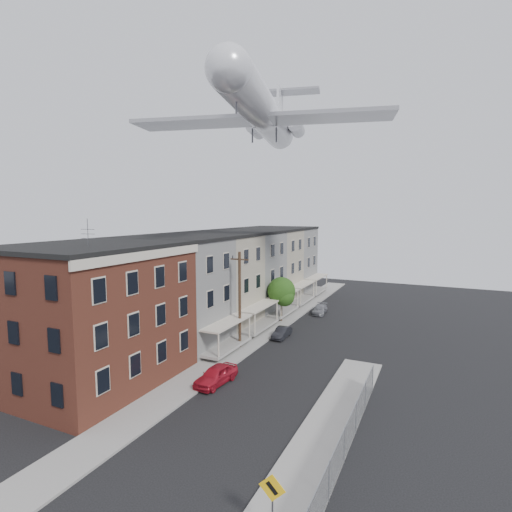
{
  "coord_description": "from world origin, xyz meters",
  "views": [
    {
      "loc": [
        10.94,
        -13.93,
        12.56
      ],
      "look_at": [
        0.11,
        9.3,
        9.74
      ],
      "focal_mm": 28.0,
      "sensor_mm": 36.0,
      "label": 1
    }
  ],
  "objects": [
    {
      "name": "ground",
      "position": [
        0.0,
        0.0,
        0.0
      ],
      "size": [
        120.0,
        120.0,
        0.0
      ],
      "primitive_type": "plane",
      "color": "black",
      "rests_on": "ground"
    },
    {
      "name": "sidewalk_left",
      "position": [
        -5.5,
        24.0,
        0.06
      ],
      "size": [
        3.0,
        62.0,
        0.12
      ],
      "primitive_type": "cube",
      "color": "gray",
      "rests_on": "ground"
    },
    {
      "name": "sidewalk_right",
      "position": [
        5.5,
        6.0,
        0.06
      ],
      "size": [
        3.0,
        26.0,
        0.12
      ],
      "primitive_type": "cube",
      "color": "gray",
      "rests_on": "ground"
    },
    {
      "name": "curb_left",
      "position": [
        -4.05,
        24.0,
        0.07
      ],
      "size": [
        0.15,
        62.0,
        0.14
      ],
      "primitive_type": "cube",
      "color": "gray",
      "rests_on": "ground"
    },
    {
      "name": "curb_right",
      "position": [
        4.05,
        6.0,
        0.07
      ],
      "size": [
        0.15,
        26.0,
        0.14
      ],
      "primitive_type": "cube",
      "color": "gray",
      "rests_on": "ground"
    },
    {
      "name": "corner_building",
      "position": [
        -12.0,
        7.0,
        5.16
      ],
      "size": [
        10.31,
        12.3,
        12.15
      ],
      "color": "#391812",
      "rests_on": "ground"
    },
    {
      "name": "row_house_a",
      "position": [
        -11.96,
        16.5,
        5.13
      ],
      "size": [
        11.98,
        7.0,
        10.3
      ],
      "color": "slate",
      "rests_on": "ground"
    },
    {
      "name": "row_house_b",
      "position": [
        -11.96,
        23.5,
        5.13
      ],
      "size": [
        11.98,
        7.0,
        10.3
      ],
      "color": "gray",
      "rests_on": "ground"
    },
    {
      "name": "row_house_c",
      "position": [
        -11.96,
        30.5,
        5.13
      ],
      "size": [
        11.98,
        7.0,
        10.3
      ],
      "color": "slate",
      "rests_on": "ground"
    },
    {
      "name": "row_house_d",
      "position": [
        -11.96,
        37.5,
        5.13
      ],
      "size": [
        11.98,
        7.0,
        10.3
      ],
      "color": "gray",
      "rests_on": "ground"
    },
    {
      "name": "row_house_e",
      "position": [
        -11.96,
        44.5,
        5.13
      ],
      "size": [
        11.98,
        7.0,
        10.3
      ],
      "color": "slate",
      "rests_on": "ground"
    },
    {
      "name": "chainlink_fence",
      "position": [
        7.0,
        5.0,
        1.0
      ],
      "size": [
        0.06,
        18.06,
        1.9
      ],
      "color": "gray",
      "rests_on": "ground"
    },
    {
      "name": "warning_sign",
      "position": [
        5.6,
        -1.03,
        1.88
      ],
      "size": [
        1.1,
        0.11,
        2.8
      ],
      "color": "#515156",
      "rests_on": "ground"
    },
    {
      "name": "utility_pole",
      "position": [
        -5.6,
        18.0,
        4.67
      ],
      "size": [
        1.8,
        0.26,
        9.0
      ],
      "color": "black",
      "rests_on": "ground"
    },
    {
      "name": "street_tree",
      "position": [
        -5.27,
        27.92,
        3.45
      ],
      "size": [
        3.22,
        3.2,
        5.2
      ],
      "color": "black",
      "rests_on": "ground"
    },
    {
      "name": "car_near",
      "position": [
        -3.6,
        10.3,
        0.68
      ],
      "size": [
        2.01,
        4.14,
        1.36
      ],
      "primitive_type": "imported",
      "rotation": [
        0.0,
        0.0,
        -0.1
      ],
      "color": "#B01627",
      "rests_on": "ground"
    },
    {
      "name": "car_mid",
      "position": [
        -3.17,
        22.49,
        0.53
      ],
      "size": [
        1.14,
        3.22,
        1.06
      ],
      "primitive_type": "imported",
      "rotation": [
        0.0,
        0.0,
        0.01
      ],
      "color": "black",
      "rests_on": "ground"
    },
    {
      "name": "car_far",
      "position": [
        -2.39,
        33.47,
        0.54
      ],
      "size": [
        1.86,
        3.84,
        1.08
      ],
      "primitive_type": "imported",
      "rotation": [
        0.0,
        0.0,
        0.1
      ],
      "color": "slate",
      "rests_on": "ground"
    },
    {
      "name": "airplane",
      "position": [
        -4.42,
        20.67,
        21.56
      ],
      "size": [
        23.01,
        26.3,
        7.57
      ],
      "color": "silver",
      "rests_on": "ground"
    }
  ]
}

